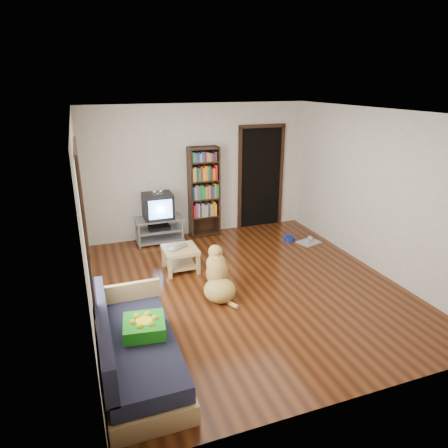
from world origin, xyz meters
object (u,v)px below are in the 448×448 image
object	(u,v)px
tv_stand	(159,229)
green_cushion	(144,326)
coffee_table	(180,255)
dog	(218,278)
grey_rag	(309,242)
crt_tv	(158,205)
laptop	(181,248)
dog_bowl	(289,239)
sofa	(135,352)
bookshelf	(204,187)

from	to	relation	value
tv_stand	green_cushion	bearing A→B (deg)	-103.51
coffee_table	dog	xyz separation A→B (m)	(0.32, -0.98, -0.01)
grey_rag	crt_tv	world-z (taller)	crt_tv
laptop	coffee_table	size ratio (longest dim) A/B	0.63
crt_tv	green_cushion	bearing A→B (deg)	-103.43
tv_stand	crt_tv	size ratio (longest dim) A/B	1.55
laptop	grey_rag	distance (m)	2.70
dog_bowl	coffee_table	xyz separation A→B (m)	(-2.35, -0.55, 0.24)
laptop	crt_tv	bearing A→B (deg)	63.89
dog_bowl	sofa	xyz separation A→B (m)	(-3.40, -2.82, 0.22)
laptop	coffee_table	xyz separation A→B (m)	(0.00, 0.03, -0.13)
dog_bowl	coffee_table	bearing A→B (deg)	-166.73
green_cushion	tv_stand	xyz separation A→B (m)	(0.85, 3.54, -0.22)
sofa	coffee_table	size ratio (longest dim) A/B	3.27
dog_bowl	sofa	world-z (taller)	sofa
dog_bowl	grey_rag	bearing A→B (deg)	-39.81
laptop	bookshelf	world-z (taller)	bookshelf
crt_tv	tv_stand	bearing A→B (deg)	-90.00
dog_bowl	crt_tv	xyz separation A→B (m)	(-2.43, 0.83, 0.70)
grey_rag	dog	xyz separation A→B (m)	(-2.33, -1.28, 0.25)
dog_bowl	crt_tv	bearing A→B (deg)	161.11
bookshelf	dog	world-z (taller)	bookshelf
bookshelf	dog	distance (m)	2.60
grey_rag	crt_tv	bearing A→B (deg)	158.39
bookshelf	coffee_table	distance (m)	1.84
sofa	coffee_table	world-z (taller)	sofa
laptop	crt_tv	xyz separation A→B (m)	(-0.08, 1.42, 0.33)
green_cushion	grey_rag	size ratio (longest dim) A/B	1.10
sofa	dog	world-z (taller)	sofa
green_cushion	laptop	world-z (taller)	green_cushion
green_cushion	dog_bowl	size ratio (longest dim) A/B	1.99
laptop	dog	distance (m)	1.01
laptop	coffee_table	world-z (taller)	laptop
grey_rag	bookshelf	bearing A→B (deg)	147.06
tv_stand	coffee_table	size ratio (longest dim) A/B	1.64
green_cushion	bookshelf	size ratio (longest dim) A/B	0.24
dog_bowl	tv_stand	xyz separation A→B (m)	(-2.43, 0.81, 0.23)
dog_bowl	grey_rag	distance (m)	0.39
crt_tv	dog	bearing A→B (deg)	-80.32
crt_tv	dog	xyz separation A→B (m)	(0.40, -2.36, -0.47)
coffee_table	laptop	bearing A→B (deg)	-90.00
crt_tv	dog	distance (m)	2.44
sofa	coffee_table	distance (m)	2.50
green_cushion	crt_tv	bearing A→B (deg)	84.11
laptop	sofa	xyz separation A→B (m)	(-1.06, -2.24, -0.15)
grey_rag	tv_stand	world-z (taller)	tv_stand
dog_bowl	sofa	size ratio (longest dim) A/B	0.12
tv_stand	bookshelf	world-z (taller)	bookshelf
crt_tv	bookshelf	bearing A→B (deg)	4.32
dog_bowl	crt_tv	world-z (taller)	crt_tv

